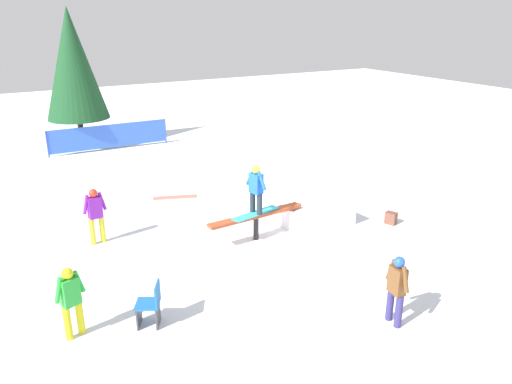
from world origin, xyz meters
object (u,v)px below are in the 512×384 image
loose_snowboard_coral (175,197)px  folding_chair (150,306)px  rail_feature (256,217)px  bystander_green (71,299)px  backpack_on_snow (391,218)px  main_rider_on_rail (256,190)px  pine_tree_near (73,64)px  bystander_purple (95,213)px  bystander_brown (397,287)px

loose_snowboard_coral → folding_chair: size_ratio=1.57×
rail_feature → bystander_green: bearing=17.9°
folding_chair → backpack_on_snow: bearing=128.3°
main_rider_on_rail → rail_feature: bearing=0.0°
folding_chair → pine_tree_near: pine_tree_near is taller
main_rider_on_rail → loose_snowboard_coral: (0.74, -3.96, -1.34)m
bystander_purple → main_rider_on_rail: bearing=146.5°
main_rider_on_rail → folding_chair: main_rider_on_rail is taller
loose_snowboard_coral → backpack_on_snow: bearing=152.1°
bystander_green → bystander_purple: bearing=-129.4°
bystander_brown → folding_chair: (4.04, -2.23, -0.38)m
bystander_brown → bystander_green: (5.37, -2.59, -0.01)m
bystander_brown → folding_chair: 4.63m
main_rider_on_rail → folding_chair: bearing=20.8°
rail_feature → backpack_on_snow: size_ratio=8.09×
main_rider_on_rail → pine_tree_near: (1.99, -11.87, 2.20)m
rail_feature → folding_chair: size_ratio=3.12×
rail_feature → backpack_on_snow: (-3.79, 0.99, -0.44)m
main_rider_on_rail → bystander_green: (4.92, 1.95, -0.57)m
main_rider_on_rail → backpack_on_snow: size_ratio=4.25×
bystander_green → bystander_brown: bearing=133.7°
bystander_purple → backpack_on_snow: bearing=152.2°
rail_feature → folding_chair: 4.28m
bystander_brown → backpack_on_snow: size_ratio=4.15×
bystander_brown → bystander_green: bearing=70.4°
folding_chair → backpack_on_snow: 7.50m
bystander_green → folding_chair: size_ratio=1.59×
main_rider_on_rail → loose_snowboard_coral: bearing=-91.4°
bystander_brown → loose_snowboard_coral: 8.62m
rail_feature → bystander_brown: 4.56m
bystander_purple → loose_snowboard_coral: bearing=-150.5°
main_rider_on_rail → pine_tree_near: size_ratio=0.25×
bystander_purple → folding_chair: (-0.04, 4.12, -0.41)m
backpack_on_snow → pine_tree_near: bearing=2.1°
bystander_purple → folding_chair: bearing=83.5°
rail_feature → main_rider_on_rail: 0.74m
bystander_brown → main_rider_on_rail: bearing=11.8°
bystander_green → backpack_on_snow: size_ratio=4.12×
rail_feature → bystander_green: bystander_green is taller
folding_chair → backpack_on_snow: (-7.38, -1.32, -0.24)m
backpack_on_snow → pine_tree_near: (5.78, -12.86, 3.38)m
backpack_on_snow → loose_snowboard_coral: bearing=20.3°
bystander_green → backpack_on_snow: (-8.71, -0.96, -0.62)m
bystander_green → rail_feature: bearing=-179.0°
main_rider_on_rail → pine_tree_near: pine_tree_near is taller
bystander_purple → loose_snowboard_coral: (-2.90, -2.15, -0.82)m
main_rider_on_rail → bystander_brown: 4.59m
bystander_green → loose_snowboard_coral: bystander_green is taller
rail_feature → pine_tree_near: pine_tree_near is taller
rail_feature → folding_chair: folding_chair is taller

